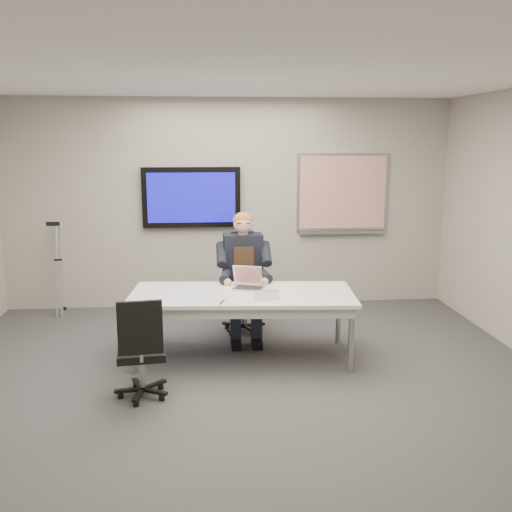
{
  "coord_description": "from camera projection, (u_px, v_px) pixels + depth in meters",
  "views": [
    {
      "loc": [
        -0.35,
        -4.67,
        2.26
      ],
      "look_at": [
        0.18,
        0.99,
        1.09
      ],
      "focal_mm": 40.0,
      "sensor_mm": 36.0,
      "label": 1
    }
  ],
  "objects": [
    {
      "name": "floor",
      "position": [
        246.0,
        399.0,
        5.04
      ],
      "size": [
        6.0,
        6.0,
        0.02
      ],
      "primitive_type": "cube",
      "color": "#333436",
      "rests_on": "ground"
    },
    {
      "name": "ceiling",
      "position": [
        245.0,
        69.0,
        4.48
      ],
      "size": [
        6.0,
        6.0,
        0.02
      ],
      "primitive_type": "cube",
      "color": "white",
      "rests_on": "wall_back"
    },
    {
      "name": "wall_back",
      "position": [
        229.0,
        204.0,
        7.69
      ],
      "size": [
        6.0,
        0.02,
        2.8
      ],
      "primitive_type": "cube",
      "color": "#A9A298",
      "rests_on": "ground"
    },
    {
      "name": "wall_front",
      "position": [
        315.0,
        411.0,
        1.83
      ],
      "size": [
        6.0,
        0.02,
        2.8
      ],
      "primitive_type": "cube",
      "color": "#A9A298",
      "rests_on": "ground"
    },
    {
      "name": "conference_table",
      "position": [
        242.0,
        300.0,
        5.88
      ],
      "size": [
        2.36,
        1.13,
        0.71
      ],
      "rotation": [
        0.0,
        0.0,
        -0.08
      ],
      "color": "white",
      "rests_on": "ground"
    },
    {
      "name": "tv_display",
      "position": [
        191.0,
        197.0,
        7.57
      ],
      "size": [
        1.3,
        0.09,
        0.8
      ],
      "color": "black",
      "rests_on": "wall_back"
    },
    {
      "name": "whiteboard",
      "position": [
        342.0,
        194.0,
        7.77
      ],
      "size": [
        1.25,
        0.08,
        1.1
      ],
      "color": "#999BA1",
      "rests_on": "wall_back"
    },
    {
      "name": "office_chair_far",
      "position": [
        242.0,
        305.0,
        6.82
      ],
      "size": [
        0.55,
        0.55,
        1.0
      ],
      "rotation": [
        0.0,
        0.0,
        0.17
      ],
      "color": "black",
      "rests_on": "ground"
    },
    {
      "name": "office_chair_near",
      "position": [
        142.0,
        367.0,
        5.01
      ],
      "size": [
        0.49,
        0.49,
        0.94
      ],
      "rotation": [
        0.0,
        0.0,
        3.25
      ],
      "color": "black",
      "rests_on": "ground"
    },
    {
      "name": "seated_person",
      "position": [
        244.0,
        289.0,
        6.51
      ],
      "size": [
        0.46,
        0.78,
        1.44
      ],
      "rotation": [
        0.0,
        0.0,
        0.05
      ],
      "color": "#1B1F2D",
      "rests_on": "office_chair_far"
    },
    {
      "name": "crutch",
      "position": [
        59.0,
        266.0,
        7.41
      ],
      "size": [
        0.18,
        0.67,
        1.33
      ],
      "primitive_type": null,
      "rotation": [
        -0.24,
        0.0,
        0.02
      ],
      "color": "#AEB0B6",
      "rests_on": "ground"
    },
    {
      "name": "laptop",
      "position": [
        248.0,
        282.0,
        6.07
      ],
      "size": [
        0.37,
        0.39,
        0.23
      ],
      "rotation": [
        0.0,
        0.0,
        -0.32
      ],
      "color": "silver",
      "rests_on": "conference_table"
    },
    {
      "name": "name_tent",
      "position": [
        267.0,
        295.0,
        5.61
      ],
      "size": [
        0.26,
        0.11,
        0.1
      ],
      "primitive_type": null,
      "rotation": [
        0.0,
        0.0,
        0.18
      ],
      "color": "white",
      "rests_on": "conference_table"
    },
    {
      "name": "pen",
      "position": [
        222.0,
        302.0,
        5.52
      ],
      "size": [
        0.06,
        0.15,
        0.01
      ],
      "primitive_type": "cylinder",
      "rotation": [
        0.0,
        1.57,
        1.27
      ],
      "color": "black",
      "rests_on": "conference_table"
    }
  ]
}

